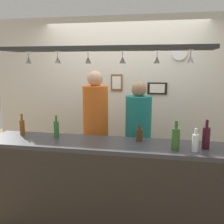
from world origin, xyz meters
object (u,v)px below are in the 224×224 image
object	(u,v)px
bottle_beer_green_import	(56,129)
bottle_champagne_green	(176,138)
wall_clock	(180,53)
bottle_beer_amber_tall	(22,127)
bottle_wine_dark_red	(206,137)
picture_frame_crest	(117,83)
picture_frame_lower_pair	(157,88)
bottle_soda_clear	(195,142)
person_middle_orange_shirt	(96,123)
bottle_beer_brown_stubby	(139,135)
person_right_teal_shirt	(138,131)

from	to	relation	value
bottle_beer_green_import	bottle_champagne_green	world-z (taller)	bottle_champagne_green
wall_clock	bottle_beer_amber_tall	bearing A→B (deg)	-145.95
bottle_champagne_green	bottle_wine_dark_red	bearing A→B (deg)	17.92
picture_frame_crest	picture_frame_lower_pair	world-z (taller)	picture_frame_crest
bottle_soda_clear	bottle_beer_amber_tall	bearing A→B (deg)	172.91
bottle_beer_green_import	picture_frame_lower_pair	xyz separation A→B (m)	(1.12, 1.30, 0.37)
bottle_soda_clear	bottle_beer_green_import	bearing A→B (deg)	171.67
wall_clock	picture_frame_lower_pair	bearing A→B (deg)	178.85
bottle_champagne_green	picture_frame_crest	world-z (taller)	picture_frame_crest
person_middle_orange_shirt	bottle_soda_clear	bearing A→B (deg)	-33.32
bottle_soda_clear	bottle_beer_brown_stubby	bearing A→B (deg)	155.37
bottle_beer_amber_tall	picture_frame_crest	distance (m)	1.65
bottle_wine_dark_red	bottle_beer_amber_tall	bearing A→B (deg)	176.26
person_right_teal_shirt	picture_frame_crest	world-z (taller)	picture_frame_crest
person_right_teal_shirt	picture_frame_crest	distance (m)	1.03
bottle_beer_amber_tall	wall_clock	size ratio (longest dim) A/B	1.18
bottle_soda_clear	picture_frame_lower_pair	size ratio (longest dim) A/B	0.77
person_middle_orange_shirt	bottle_champagne_green	bearing A→B (deg)	-37.44
bottle_beer_amber_tall	bottle_beer_brown_stubby	bearing A→B (deg)	0.54
bottle_soda_clear	wall_clock	xyz separation A→B (m)	(-0.10, 1.52, 0.92)
person_middle_orange_shirt	wall_clock	bearing A→B (deg)	33.14
bottle_beer_brown_stubby	bottle_soda_clear	bearing A→B (deg)	-24.63
person_middle_orange_shirt	bottle_beer_amber_tall	size ratio (longest dim) A/B	6.83
bottle_wine_dark_red	wall_clock	bearing A→B (deg)	98.77
bottle_soda_clear	picture_frame_crest	distance (m)	1.91
bottle_beer_amber_tall	bottle_beer_green_import	xyz separation A→B (m)	(0.45, -0.02, 0.00)
bottle_wine_dark_red	bottle_beer_brown_stubby	world-z (taller)	bottle_wine_dark_red
person_right_teal_shirt	bottle_wine_dark_red	distance (m)	1.02
person_right_teal_shirt	bottle_beer_brown_stubby	size ratio (longest dim) A/B	9.11
person_middle_orange_shirt	bottle_champagne_green	world-z (taller)	person_middle_orange_shirt
bottle_champagne_green	wall_clock	size ratio (longest dim) A/B	1.36
bottle_soda_clear	picture_frame_lower_pair	xyz separation A→B (m)	(-0.41, 1.53, 0.39)
bottle_beer_green_import	wall_clock	bearing A→B (deg)	42.09
bottle_beer_amber_tall	bottle_beer_brown_stubby	xyz separation A→B (m)	(1.42, 0.01, -0.03)
bottle_beer_brown_stubby	bottle_champagne_green	size ratio (longest dim) A/B	0.60
bottle_champagne_green	bottle_soda_clear	xyz separation A→B (m)	(0.19, -0.01, -0.03)
person_middle_orange_shirt	bottle_wine_dark_red	size ratio (longest dim) A/B	5.92
picture_frame_crest	picture_frame_lower_pair	xyz separation A→B (m)	(0.64, 0.00, -0.08)
bottle_beer_green_import	bottle_soda_clear	world-z (taller)	bottle_beer_green_import
bottle_champagne_green	wall_clock	bearing A→B (deg)	86.77
bottle_wine_dark_red	bottle_soda_clear	world-z (taller)	bottle_wine_dark_red
bottle_beer_green_import	bottle_champagne_green	distance (m)	1.36
bottle_wine_dark_red	bottle_soda_clear	distance (m)	0.16
person_middle_orange_shirt	picture_frame_lower_pair	world-z (taller)	person_middle_orange_shirt
person_middle_orange_shirt	bottle_beer_brown_stubby	distance (m)	0.84
bottle_beer_amber_tall	bottle_soda_clear	bearing A→B (deg)	-7.09
bottle_soda_clear	picture_frame_crest	world-z (taller)	picture_frame_crest
person_middle_orange_shirt	wall_clock	world-z (taller)	wall_clock
bottle_wine_dark_red	wall_clock	distance (m)	1.68
bottle_soda_clear	bottle_wine_dark_red	bearing A→B (deg)	43.48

